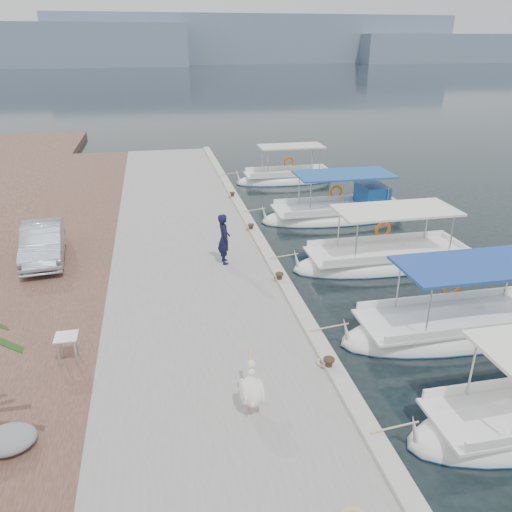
{
  "coord_description": "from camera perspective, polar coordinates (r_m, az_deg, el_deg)",
  "views": [
    {
      "loc": [
        -4.16,
        -13.14,
        7.95
      ],
      "look_at": [
        -1.0,
        2.25,
        1.2
      ],
      "focal_mm": 35.0,
      "sensor_mm": 36.0,
      "label": 1
    }
  ],
  "objects": [
    {
      "name": "pelican",
      "position": [
        11.15,
        -0.48,
        -15.01
      ],
      "size": [
        0.58,
        1.37,
        1.06
      ],
      "color": "tan",
      "rests_on": "concrete_quay"
    },
    {
      "name": "folding_table",
      "position": [
        13.51,
        -20.78,
        -9.29
      ],
      "size": [
        0.55,
        0.55,
        0.73
      ],
      "color": "silver",
      "rests_on": "cobblestone_strip"
    },
    {
      "name": "parked_car",
      "position": [
        19.96,
        -23.18,
        1.4
      ],
      "size": [
        1.81,
        4.11,
        1.31
      ],
      "primitive_type": "imported",
      "rotation": [
        0.0,
        0.0,
        0.11
      ],
      "color": "#A2ADB9",
      "rests_on": "cobblestone_strip"
    },
    {
      "name": "quay_curb",
      "position": [
        19.98,
        0.61,
        1.54
      ],
      "size": [
        0.44,
        40.0,
        0.12
      ],
      "primitive_type": "cube",
      "color": "#B0AB9C",
      "rests_on": "concrete_quay"
    },
    {
      "name": "mooring_bollards",
      "position": [
        16.78,
        2.69,
        -2.4
      ],
      "size": [
        0.28,
        20.28,
        0.33
      ],
      "color": "black",
      "rests_on": "concrete_quay"
    },
    {
      "name": "distant_hills",
      "position": [
        217.27,
        -2.88,
        23.13
      ],
      "size": [
        330.0,
        60.0,
        18.0
      ],
      "color": "slate",
      "rests_on": "ground"
    },
    {
      "name": "fisherman",
      "position": [
        18.0,
        -3.67,
        1.97
      ],
      "size": [
        0.48,
        0.7,
        1.87
      ],
      "primitive_type": "imported",
      "rotation": [
        0.0,
        0.0,
        1.62
      ],
      "color": "black",
      "rests_on": "concrete_quay"
    },
    {
      "name": "ground",
      "position": [
        15.91,
        5.2,
        -6.83
      ],
      "size": [
        400.0,
        400.0,
        0.0
      ],
      "primitive_type": "plane",
      "color": "black",
      "rests_on": "ground"
    },
    {
      "name": "fishing_caique_c",
      "position": [
        20.0,
        14.63,
        -0.58
      ],
      "size": [
        7.53,
        2.41,
        2.83
      ],
      "color": "white",
      "rests_on": "ground"
    },
    {
      "name": "fishing_caique_d",
      "position": [
        24.82,
        9.53,
        4.7
      ],
      "size": [
        7.66,
        2.56,
        2.83
      ],
      "color": "white",
      "rests_on": "ground"
    },
    {
      "name": "concrete_quay",
      "position": [
        19.74,
        -7.31,
        0.1
      ],
      "size": [
        6.0,
        40.0,
        0.5
      ],
      "primitive_type": "cube",
      "color": "gray",
      "rests_on": "ground"
    },
    {
      "name": "tarp_bundle",
      "position": [
        11.63,
        -26.47,
        -18.27
      ],
      "size": [
        1.1,
        0.9,
        0.4
      ],
      "primitive_type": "ellipsoid",
      "color": "gray",
      "rests_on": "cobblestone_strip"
    },
    {
      "name": "fishing_caique_b",
      "position": [
        16.1,
        22.21,
        -7.75
      ],
      "size": [
        7.44,
        2.36,
        2.83
      ],
      "color": "white",
      "rests_on": "ground"
    },
    {
      "name": "fishing_caique_e",
      "position": [
        31.19,
        3.65,
        8.67
      ],
      "size": [
        6.46,
        2.03,
        2.83
      ],
      "color": "white",
      "rests_on": "ground"
    },
    {
      "name": "cobblestone_strip",
      "position": [
        20.08,
        -21.66,
        -1.04
      ],
      "size": [
        4.0,
        40.0,
        0.5
      ],
      "primitive_type": "cube",
      "color": "#52342B",
      "rests_on": "ground"
    }
  ]
}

